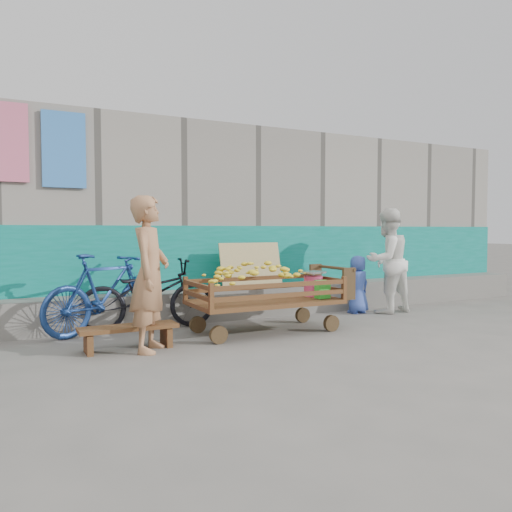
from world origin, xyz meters
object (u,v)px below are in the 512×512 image
bench (129,332)px  bicycle_blue (105,293)px  banana_cart (263,286)px  vendor_man (150,274)px  child (358,284)px  woman (387,261)px  bicycle_dark (148,294)px

bench → bicycle_blue: (-0.07, 1.03, 0.32)m
banana_cart → vendor_man: 1.62m
banana_cart → child: (2.06, 0.64, -0.15)m
woman → child: (-0.46, 0.16, -0.38)m
bench → vendor_man: (0.20, -0.17, 0.66)m
vendor_man → woman: size_ratio=1.02×
bicycle_dark → child: bearing=-87.7°
banana_cart → woman: 2.58m
banana_cart → bicycle_blue: (-1.84, 0.87, -0.09)m
bicycle_dark → bicycle_blue: 0.56m
bicycle_dark → bicycle_blue: bearing=96.4°
bench → child: size_ratio=1.16×
child → bicycle_dark: size_ratio=0.52×
banana_cart → bicycle_blue: bicycle_blue is taller
banana_cart → bench: (-1.77, -0.15, -0.41)m
vendor_man → bench: bearing=80.0°
banana_cart → bench: banana_cart is taller
vendor_man → banana_cart: bearing=-47.5°
bench → woman: 4.39m
child → vendor_man: bearing=8.5°
woman → bench: bearing=4.1°
banana_cart → bicycle_blue: bearing=154.6°
child → bicycle_dark: bearing=-10.4°
woman → bicycle_dark: size_ratio=0.93×
bench → child: 3.92m
bench → bicycle_dark: bearing=64.4°
vendor_man → bicycle_dark: vendor_man is taller
bench → bicycle_blue: size_ratio=0.63×
bench → bicycle_dark: 1.17m
vendor_man → bicycle_dark: bearing=17.1°
bicycle_dark → bicycle_blue: bicycle_blue is taller
child → bicycle_blue: (-3.90, 0.24, 0.06)m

